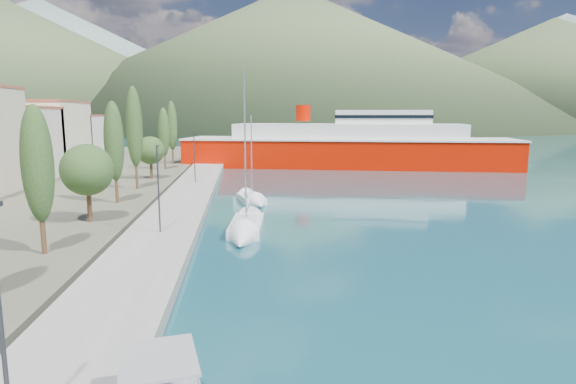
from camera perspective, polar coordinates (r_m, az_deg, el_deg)
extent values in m
plane|color=#164752|center=(139.85, -4.04, 5.44)|extent=(1400.00, 1400.00, 0.00)
cube|color=gray|center=(46.69, -12.46, -1.59)|extent=(5.00, 88.00, 0.80)
cone|color=slate|center=(688.71, -27.11, 13.65)|extent=(640.00, 640.00, 150.00)
cone|color=slate|center=(709.10, 1.52, 15.68)|extent=(760.00, 760.00, 180.00)
cone|color=slate|center=(752.71, 29.71, 12.61)|extent=(640.00, 640.00, 140.00)
cone|color=#455834|center=(424.53, 0.58, 15.69)|extent=(480.00, 480.00, 115.00)
cone|color=#455834|center=(479.74, 28.70, 12.34)|extent=(420.00, 420.00, 90.00)
cube|color=silver|center=(69.89, -29.83, 4.88)|extent=(9.00, 11.00, 9.00)
cube|color=#9E5138|center=(69.79, -30.13, 8.68)|extent=(9.20, 11.20, 0.30)
cube|color=beige|center=(79.99, -26.62, 5.86)|extent=(9.00, 13.00, 10.00)
cube|color=#9E5138|center=(79.95, -26.88, 9.54)|extent=(9.20, 13.20, 0.30)
cube|color=white|center=(90.37, -24.07, 5.66)|extent=(9.00, 10.00, 8.00)
cube|color=#9E5138|center=(90.27, -24.24, 8.29)|extent=(9.20, 10.20, 0.30)
cylinder|color=#47301E|center=(32.24, -26.99, -4.86)|extent=(0.30, 0.30, 1.95)
ellipsoid|color=#2E4920|center=(31.54, -27.57, 2.98)|extent=(1.80, 1.80, 6.90)
cylinder|color=#47301E|center=(40.27, -22.48, -1.55)|extent=(0.36, 0.36, 2.47)
sphere|color=#2E4920|center=(39.88, -22.72, 2.44)|extent=(3.95, 3.95, 3.95)
cylinder|color=#47301E|center=(48.08, -19.63, 0.02)|extent=(0.30, 0.30, 2.09)
ellipsoid|color=#2E4920|center=(47.60, -19.93, 5.68)|extent=(1.80, 1.80, 7.42)
cylinder|color=#47301E|center=(56.43, -17.49, 1.61)|extent=(0.30, 0.30, 2.50)
ellipsoid|color=#2E4920|center=(56.01, -17.77, 7.38)|extent=(1.80, 1.80, 8.86)
cylinder|color=#47301E|center=(64.91, -15.89, 2.51)|extent=(0.36, 0.36, 2.25)
sphere|color=#2E4920|center=(64.68, -15.99, 4.77)|extent=(3.60, 3.60, 3.60)
cylinder|color=#47301E|center=(75.87, -14.36, 3.40)|extent=(0.30, 0.30, 2.04)
ellipsoid|color=#2E4920|center=(75.57, -14.50, 6.91)|extent=(1.80, 1.80, 7.25)
cylinder|color=#47301E|center=(84.14, -13.48, 4.06)|extent=(0.30, 0.30, 2.32)
ellipsoid|color=#2E4920|center=(83.86, -13.62, 7.66)|extent=(1.80, 1.80, 8.23)
cylinder|color=#2D2D33|center=(13.90, -30.85, -13.76)|extent=(0.12, 0.12, 6.00)
cylinder|color=#2D2D33|center=(34.39, -15.10, 0.27)|extent=(0.12, 0.12, 6.00)
cube|color=#2D2D33|center=(34.32, -15.24, 5.28)|extent=(0.15, 0.50, 0.12)
cylinder|color=#2D2D33|center=(59.22, -11.02, 4.01)|extent=(0.12, 0.12, 6.00)
cube|color=#2D2D33|center=(59.28, -11.08, 6.92)|extent=(0.15, 0.50, 0.12)
cube|color=gray|center=(14.41, -15.13, -18.54)|extent=(2.52, 2.82, 0.09)
cube|color=silver|center=(37.79, -4.91, -4.14)|extent=(3.01, 6.82, 0.93)
cube|color=silver|center=(37.22, -4.99, -3.36)|extent=(1.68, 2.77, 0.36)
cylinder|color=silver|center=(36.43, -5.11, 5.20)|extent=(0.12, 0.12, 11.43)
cone|color=silver|center=(33.70, -5.55, -5.79)|extent=(2.67, 3.30, 2.39)
cube|color=silver|center=(50.05, -4.38, -0.89)|extent=(3.13, 5.16, 0.82)
cube|color=silver|center=(49.65, -4.30, -0.33)|extent=(1.66, 2.16, 0.32)
cylinder|color=silver|center=(49.16, -4.35, 4.25)|extent=(0.12, 0.12, 8.24)
cone|color=silver|center=(47.12, -3.47, -1.51)|extent=(2.56, 2.66, 2.10)
cube|color=#C61200|center=(84.14, 7.02, 4.42)|extent=(56.88, 23.28, 5.38)
cube|color=silver|center=(83.96, 7.06, 6.25)|extent=(57.34, 23.70, 0.29)
cube|color=silver|center=(83.91, 7.07, 7.03)|extent=(39.60, 17.64, 2.88)
cube|color=silver|center=(84.05, 11.09, 8.71)|extent=(16.77, 10.34, 2.31)
cylinder|color=#C61200|center=(84.23, 1.81, 9.33)|extent=(2.50, 2.50, 2.69)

